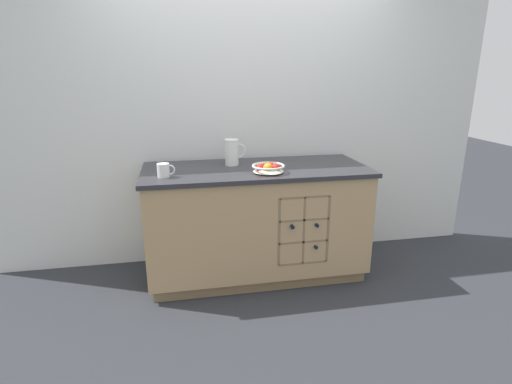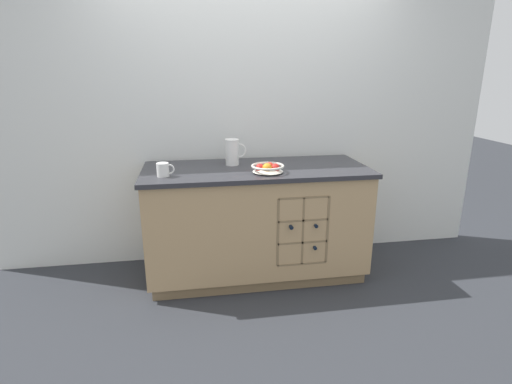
# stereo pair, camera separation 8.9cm
# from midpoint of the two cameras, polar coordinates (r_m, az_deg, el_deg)

# --- Properties ---
(ground_plane) EXTENTS (14.00, 14.00, 0.00)m
(ground_plane) POSITION_cam_midpoint_polar(r_m,az_deg,el_deg) (3.51, 0.74, -11.33)
(ground_plane) COLOR #2D3035
(back_wall) EXTENTS (4.40, 0.06, 2.55)m
(back_wall) POSITION_cam_midpoint_polar(r_m,az_deg,el_deg) (3.53, -0.42, 10.66)
(back_wall) COLOR silver
(back_wall) RESTS_ON ground_plane
(kitchen_island) EXTENTS (1.78, 0.77, 0.92)m
(kitchen_island) POSITION_cam_midpoint_polar(r_m,az_deg,el_deg) (3.31, 0.82, -4.19)
(kitchen_island) COLOR olive
(kitchen_island) RESTS_ON ground_plane
(fruit_bowl) EXTENTS (0.25, 0.25, 0.08)m
(fruit_bowl) POSITION_cam_midpoint_polar(r_m,az_deg,el_deg) (3.01, 2.54, 3.49)
(fruit_bowl) COLOR silver
(fruit_bowl) RESTS_ON kitchen_island
(white_pitcher) EXTENTS (0.17, 0.11, 0.21)m
(white_pitcher) POSITION_cam_midpoint_polar(r_m,az_deg,el_deg) (3.26, -2.59, 5.79)
(white_pitcher) COLOR white
(white_pitcher) RESTS_ON kitchen_island
(ceramic_mug) EXTENTS (0.13, 0.09, 0.10)m
(ceramic_mug) POSITION_cam_midpoint_polar(r_m,az_deg,el_deg) (2.96, -12.27, 3.13)
(ceramic_mug) COLOR white
(ceramic_mug) RESTS_ON kitchen_island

